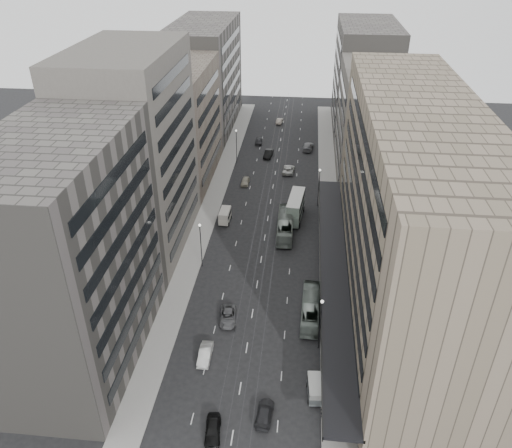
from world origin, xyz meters
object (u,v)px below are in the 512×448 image
at_px(vw_microbus, 315,388).
at_px(sedan_0, 213,429).
at_px(sedan_1, 205,354).
at_px(bus_near, 310,308).
at_px(double_decker, 296,207).
at_px(sedan_2, 228,316).
at_px(bus_far, 285,225).
at_px(pedestrian, 324,411).
at_px(panel_van, 225,216).

bearing_deg(vw_microbus, sedan_0, -154.30).
distance_m(vw_microbus, sedan_1, 15.18).
relative_size(bus_near, double_decker, 1.16).
height_order(vw_microbus, sedan_1, vw_microbus).
height_order(bus_near, vw_microbus, bus_near).
bearing_deg(sedan_0, sedan_2, 87.26).
bearing_deg(double_decker, sedan_1, -99.61).
bearing_deg(bus_near, bus_far, -76.34).
height_order(bus_far, double_decker, double_decker).
distance_m(bus_near, pedestrian, 17.66).
relative_size(bus_far, sedan_1, 2.69).
bearing_deg(double_decker, pedestrian, -77.93).
height_order(double_decker, pedestrian, double_decker).
bearing_deg(pedestrian, panel_van, -99.20).
distance_m(bus_near, vw_microbus, 14.43).
relative_size(vw_microbus, sedan_0, 0.93).
height_order(bus_near, sedan_2, bus_near).
bearing_deg(vw_microbus, double_decker, 90.76).
relative_size(bus_near, bus_far, 0.88).
relative_size(sedan_2, pedestrian, 2.45).
height_order(panel_van, pedestrian, panel_van).
bearing_deg(vw_microbus, panel_van, 109.03).
bearing_deg(bus_far, sedan_1, 73.88).
bearing_deg(sedan_1, sedan_2, 75.66).
height_order(sedan_2, pedestrian, pedestrian).
xyz_separation_m(vw_microbus, pedestrian, (1.00, -3.16, -0.01)).
height_order(bus_far, panel_van, bus_far).
height_order(bus_near, sedan_0, bus_near).
distance_m(double_decker, sedan_0, 49.78).
relative_size(panel_van, sedan_0, 0.96).
height_order(double_decker, sedan_2, double_decker).
bearing_deg(vw_microbus, bus_near, 88.31).
relative_size(vw_microbus, sedan_1, 0.90).
bearing_deg(sedan_2, sedan_1, -110.47).
bearing_deg(bus_far, panel_van, -14.25).
height_order(sedan_0, pedestrian, pedestrian).
bearing_deg(sedan_0, double_decker, 75.06).
bearing_deg(pedestrian, bus_near, -116.75).
xyz_separation_m(vw_microbus, sedan_2, (-12.58, 12.32, -0.48)).
relative_size(double_decker, sedan_1, 2.05).
relative_size(vw_microbus, panel_van, 0.96).
xyz_separation_m(sedan_0, sedan_2, (-1.16, 18.96, -0.05)).
bearing_deg(double_decker, bus_near, -77.57).
bearing_deg(sedan_1, panel_van, 94.03).
distance_m(vw_microbus, panel_van, 43.50).
bearing_deg(sedan_2, bus_near, 3.23).
distance_m(panel_van, sedan_2, 28.00).
bearing_deg(bus_near, sedan_0, 64.56).
distance_m(panel_van, sedan_0, 46.91).
bearing_deg(sedan_2, panel_van, 93.04).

